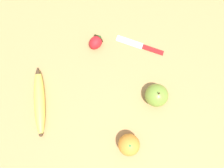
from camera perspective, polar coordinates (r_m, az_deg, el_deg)
ground_plane at (r=0.75m, az=-6.73°, el=-1.21°), size 3.00×3.00×0.00m
banana at (r=0.76m, az=-18.40°, el=-4.23°), size 0.22×0.11×0.04m
orange at (r=0.70m, az=4.47°, el=-15.57°), size 0.07×0.07×0.07m
strawberry at (r=0.77m, az=-4.10°, el=10.99°), size 0.07×0.06×0.04m
apple at (r=0.72m, az=11.54°, el=-2.92°), size 0.08×0.08×0.08m
paring_knife at (r=0.79m, az=7.74°, el=9.82°), size 0.04×0.18×0.01m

